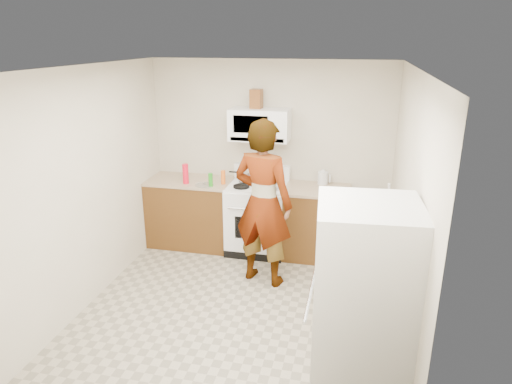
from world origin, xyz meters
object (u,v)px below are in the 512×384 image
(microwave, at_px, (260,124))
(person, at_px, (263,204))
(fridge, at_px, (362,314))
(kettle, at_px, (323,178))
(gas_range, at_px, (258,217))
(saucepan, at_px, (248,176))

(microwave, bearing_deg, person, -75.47)
(fridge, distance_m, kettle, 2.85)
(microwave, xyz_separation_m, person, (0.24, -0.91, -0.73))
(gas_range, relative_size, microwave, 1.49)
(gas_range, xyz_separation_m, person, (0.24, -0.78, 0.49))
(microwave, distance_m, saucepan, 0.70)
(gas_range, height_order, person, person)
(gas_range, bearing_deg, kettle, 14.93)
(gas_range, xyz_separation_m, kettle, (0.83, 0.22, 0.53))
(microwave, xyz_separation_m, saucepan, (-0.16, -0.04, -0.68))
(gas_range, bearing_deg, saucepan, 151.16)
(fridge, bearing_deg, kettle, 96.35)
(person, xyz_separation_m, kettle, (0.59, 1.00, 0.04))
(kettle, distance_m, saucepan, 0.99)
(microwave, relative_size, saucepan, 3.29)
(kettle, height_order, saucepan, kettle)
(microwave, height_order, saucepan, microwave)
(gas_range, distance_m, saucepan, 0.56)
(person, bearing_deg, gas_range, -57.68)
(microwave, distance_m, person, 1.19)
(person, distance_m, kettle, 1.16)
(fridge, height_order, saucepan, fridge)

